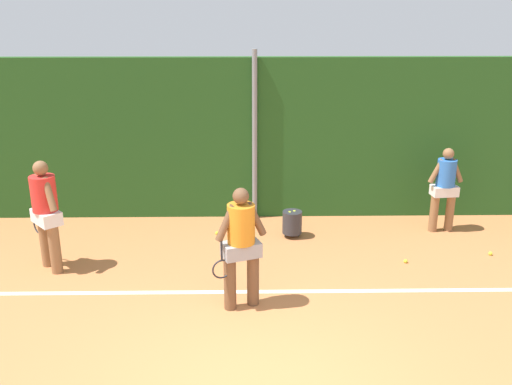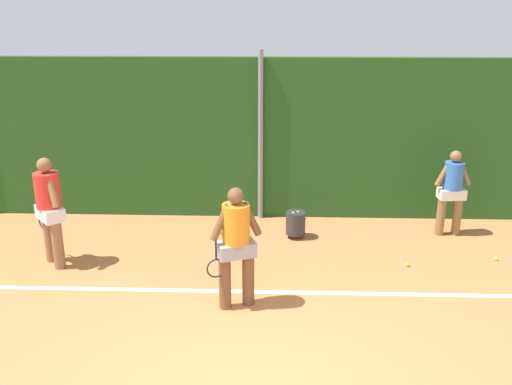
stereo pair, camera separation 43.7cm
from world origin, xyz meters
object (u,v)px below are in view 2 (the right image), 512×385
at_px(player_midcourt, 49,206).
at_px(tennis_ball_8, 496,259).
at_px(player_foreground_near, 236,242).
at_px(player_backcourt_far, 452,188).
at_px(ball_hopper, 296,223).
at_px(tennis_ball_4, 221,232).
at_px(tennis_ball_2, 408,264).

relative_size(player_midcourt, tennis_ball_8, 27.60).
height_order(player_foreground_near, tennis_ball_8, player_foreground_near).
height_order(player_backcourt_far, ball_hopper, player_backcourt_far).
distance_m(ball_hopper, tennis_ball_4, 1.43).
relative_size(player_backcourt_far, tennis_ball_4, 24.49).
bearing_deg(tennis_ball_2, tennis_ball_4, 158.40).
bearing_deg(ball_hopper, tennis_ball_8, -14.59).
xyz_separation_m(player_backcourt_far, tennis_ball_2, (-1.05, -1.41, -0.88)).
bearing_deg(ball_hopper, player_foreground_near, -109.95).
distance_m(player_backcourt_far, tennis_ball_8, 1.52).
bearing_deg(tennis_ball_4, tennis_ball_2, -21.60).
distance_m(player_midcourt, tennis_ball_2, 5.91).
xyz_separation_m(ball_hopper, tennis_ball_8, (3.36, -0.87, -0.26)).
bearing_deg(tennis_ball_8, ball_hopper, 165.41).
bearing_deg(tennis_ball_4, tennis_ball_8, -11.83).
bearing_deg(tennis_ball_2, player_backcourt_far, 53.42).
bearing_deg(tennis_ball_8, player_midcourt, -176.93).
bearing_deg(ball_hopper, player_midcourt, -162.44).
relative_size(player_midcourt, tennis_ball_2, 27.60).
height_order(player_backcourt_far, tennis_ball_8, player_backcourt_far).
bearing_deg(tennis_ball_2, tennis_ball_8, 10.14).
distance_m(tennis_ball_4, tennis_ball_8, 4.86).
xyz_separation_m(player_midcourt, ball_hopper, (4.01, 1.27, -0.73)).
height_order(player_midcourt, tennis_ball_4, player_midcourt).
relative_size(player_backcourt_far, tennis_ball_8, 24.49).
height_order(tennis_ball_2, tennis_ball_4, same).
height_order(ball_hopper, tennis_ball_8, ball_hopper).
bearing_deg(player_foreground_near, player_backcourt_far, -164.17).
distance_m(player_foreground_near, tennis_ball_2, 3.20).
bearing_deg(tennis_ball_4, player_midcourt, -151.94).
relative_size(player_foreground_near, player_backcourt_far, 1.10).
height_order(player_foreground_near, player_midcourt, player_midcourt).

